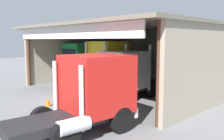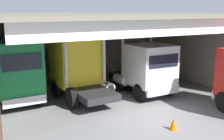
# 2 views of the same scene
# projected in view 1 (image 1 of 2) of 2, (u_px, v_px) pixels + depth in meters

# --- Properties ---
(ground_plane) EXTENTS (80.00, 80.00, 0.00)m
(ground_plane) POSITION_uv_depth(u_px,v_px,m) (72.00, 100.00, 15.58)
(ground_plane) COLOR slate
(ground_plane) RESTS_ON ground
(workshop_shed) EXTENTS (14.61, 11.36, 4.99)m
(workshop_shed) POSITION_uv_depth(u_px,v_px,m) (133.00, 45.00, 19.17)
(workshop_shed) COLOR #9E937F
(workshop_shed) RESTS_ON ground
(truck_green_center_right_bay) EXTENTS (2.62, 4.96, 3.65)m
(truck_green_center_right_bay) POSITION_uv_depth(u_px,v_px,m) (83.00, 61.00, 22.40)
(truck_green_center_right_bay) COLOR #197F3D
(truck_green_center_right_bay) RESTS_ON ground
(truck_yellow_center_left_bay) EXTENTS (2.84, 5.15, 3.81)m
(truck_yellow_center_left_bay) POSITION_uv_depth(u_px,v_px,m) (106.00, 63.00, 19.70)
(truck_yellow_center_left_bay) COLOR yellow
(truck_yellow_center_left_bay) RESTS_ON ground
(truck_white_center_bay) EXTENTS (2.57, 5.10, 3.60)m
(truck_white_center_bay) POSITION_uv_depth(u_px,v_px,m) (126.00, 73.00, 15.90)
(truck_white_center_bay) COLOR white
(truck_white_center_bay) RESTS_ON ground
(truck_red_yard_outside) EXTENTS (2.70, 5.54, 3.28)m
(truck_red_yard_outside) POSITION_uv_depth(u_px,v_px,m) (90.00, 91.00, 10.16)
(truck_red_yard_outside) COLOR red
(truck_red_yard_outside) RESTS_ON ground
(oil_drum) EXTENTS (0.58, 0.58, 0.89)m
(oil_drum) POSITION_uv_depth(u_px,v_px,m) (203.00, 85.00, 18.63)
(oil_drum) COLOR #194CB2
(oil_drum) RESTS_ON ground
(tool_cart) EXTENTS (0.90, 0.60, 1.00)m
(tool_cart) POSITION_uv_depth(u_px,v_px,m) (215.00, 87.00, 17.29)
(tool_cart) COLOR #1E59A5
(tool_cart) RESTS_ON ground
(traffic_cone) EXTENTS (0.36, 0.36, 0.56)m
(traffic_cone) POSITION_uv_depth(u_px,v_px,m) (48.00, 102.00, 14.11)
(traffic_cone) COLOR orange
(traffic_cone) RESTS_ON ground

